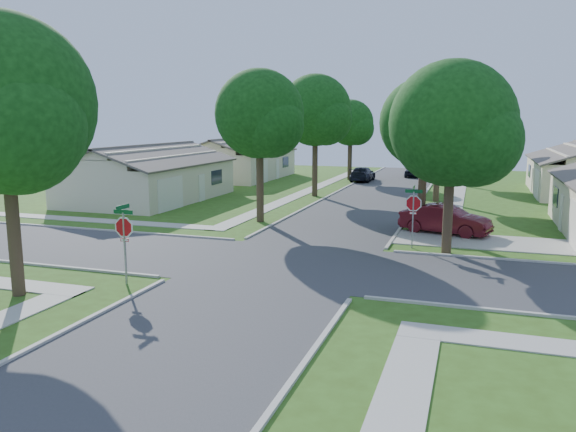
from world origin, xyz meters
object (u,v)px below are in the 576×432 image
(tree_e_near, at_px, (426,127))
(tree_e_far, at_px, (449,120))
(tree_w_far, at_px, (351,125))
(car_driveway, at_px, (445,219))
(house_nw_near, at_px, (150,180))
(tree_e_mid, at_px, (440,117))
(tree_w_mid, at_px, (316,114))
(tree_sw_corner, at_px, (6,112))
(stop_sign_ne, at_px, (413,206))
(tree_w_near, at_px, (260,118))
(tree_ne_corner, at_px, (453,130))
(stop_sign_sw, at_px, (124,231))
(house_nw_far, at_px, (239,164))
(car_curb_east, at_px, (414,170))
(car_curb_west, at_px, (362,174))

(tree_e_near, xyz_separation_m, tree_e_far, (0.00, 25.00, 0.34))
(tree_e_near, bearing_deg, tree_w_far, 110.61)
(car_driveway, bearing_deg, house_nw_near, 90.02)
(tree_e_mid, height_order, car_driveway, tree_e_mid)
(tree_w_mid, distance_m, tree_sw_corner, 28.14)
(stop_sign_ne, bearing_deg, tree_sw_corner, -136.06)
(tree_w_near, bearing_deg, tree_w_far, 90.01)
(tree_ne_corner, bearing_deg, stop_sign_sw, -141.16)
(stop_sign_sw, relative_size, house_nw_far, 0.22)
(tree_w_mid, bearing_deg, tree_ne_corner, -56.78)
(tree_e_far, relative_size, house_nw_near, 0.64)
(house_nw_far, relative_size, car_driveway, 2.88)
(tree_sw_corner, height_order, house_nw_near, tree_sw_corner)
(tree_e_far, bearing_deg, house_nw_near, -137.50)
(stop_sign_sw, bearing_deg, car_curb_east, 82.33)
(stop_sign_ne, xyz_separation_m, tree_e_far, (0.05, 29.31, 3.95))
(tree_w_far, relative_size, car_curb_west, 1.65)
(tree_w_near, relative_size, car_curb_east, 2.12)
(tree_w_far, bearing_deg, house_nw_near, -120.82)
(car_curb_west, bearing_deg, house_nw_far, 4.95)
(tree_e_far, bearing_deg, tree_e_near, -90.00)
(tree_w_near, bearing_deg, stop_sign_ne, -24.74)
(car_driveway, bearing_deg, tree_sw_corner, 155.43)
(tree_w_near, bearing_deg, tree_e_far, 69.40)
(stop_sign_ne, bearing_deg, tree_w_near, 155.26)
(stop_sign_ne, bearing_deg, tree_e_near, 89.32)
(tree_e_mid, relative_size, house_nw_near, 0.68)
(tree_e_near, distance_m, tree_sw_corner, 20.12)
(tree_e_mid, xyz_separation_m, house_nw_near, (-20.75, -6.01, -4.74))
(tree_ne_corner, relative_size, car_driveway, 1.84)
(car_driveway, distance_m, car_curb_west, 26.11)
(tree_w_mid, xyz_separation_m, car_curb_west, (1.44, 12.13, -5.78))
(stop_sign_ne, xyz_separation_m, house_nw_far, (-20.69, 27.30, -0.51))
(stop_sign_sw, xyz_separation_m, tree_e_near, (9.45, 13.71, 3.61))
(tree_w_mid, bearing_deg, car_curb_west, 83.23)
(stop_sign_sw, relative_size, tree_e_mid, 0.32)
(stop_sign_sw, xyz_separation_m, house_nw_near, (-11.29, 19.70, -0.51))
(house_nw_near, relative_size, car_curb_east, 3.22)
(house_nw_far, xyz_separation_m, car_driveway, (21.99, -23.30, -0.74))
(tree_w_mid, distance_m, tree_ne_corner, 20.10)
(tree_w_mid, height_order, house_nw_near, tree_w_mid)
(stop_sign_sw, bearing_deg, tree_w_near, 89.77)
(car_driveway, bearing_deg, tree_w_near, 104.35)
(tree_sw_corner, bearing_deg, tree_e_near, 52.70)
(tree_w_far, xyz_separation_m, car_curb_east, (5.85, 5.13, -4.79))
(tree_e_near, height_order, car_curb_east, tree_e_near)
(tree_e_far, bearing_deg, tree_sw_corner, -106.56)
(stop_sign_ne, bearing_deg, car_driveway, 72.00)
(tree_e_mid, bearing_deg, car_curb_east, 101.10)
(tree_sw_corner, xyz_separation_m, house_nw_far, (-8.56, 38.99, -4.75))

